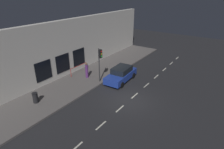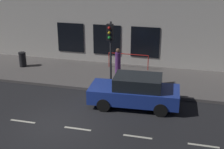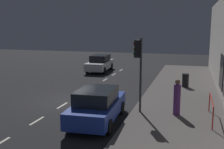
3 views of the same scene
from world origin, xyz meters
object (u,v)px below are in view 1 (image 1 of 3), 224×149
object	(u,v)px
pedestrian_0	(87,71)
trash_bin	(35,98)
traffic_light	(100,58)
parked_car_1	(121,74)

from	to	relation	value
pedestrian_0	trash_bin	xyz separation A→B (m)	(0.23, 6.42, -0.34)
traffic_light	trash_bin	world-z (taller)	traffic_light
traffic_light	parked_car_1	world-z (taller)	traffic_light
traffic_light	parked_car_1	size ratio (longest dim) A/B	0.83
pedestrian_0	trash_bin	distance (m)	6.43
traffic_light	parked_car_1	xyz separation A→B (m)	(-1.53, -1.64, -2.04)
traffic_light	trash_bin	distance (m)	7.14
traffic_light	trash_bin	bearing A→B (deg)	71.73
parked_car_1	trash_bin	xyz separation A→B (m)	(3.66, 8.09, -0.17)
traffic_light	parked_car_1	distance (m)	3.04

